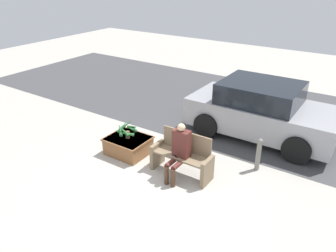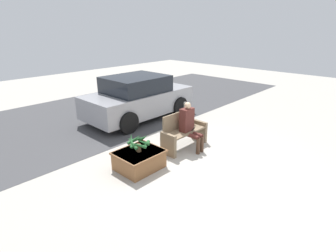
% 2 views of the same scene
% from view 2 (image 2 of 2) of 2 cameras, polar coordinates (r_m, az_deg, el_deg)
% --- Properties ---
extents(ground_plane, '(30.00, 30.00, 0.00)m').
position_cam_2_polar(ground_plane, '(6.57, 8.00, -7.62)').
color(ground_plane, '#ADA89E').
extents(road_surface, '(20.00, 6.00, 0.01)m').
position_cam_2_polar(road_surface, '(10.25, -16.63, 2.28)').
color(road_surface, '#424244').
rests_on(road_surface, ground_plane).
extents(bench, '(1.41, 0.49, 0.97)m').
position_cam_2_polar(bench, '(7.09, 3.36, -1.30)').
color(bench, '#7A664C').
rests_on(bench, ground_plane).
extents(person_seated, '(0.37, 0.63, 1.29)m').
position_cam_2_polar(person_seated, '(6.90, 4.68, 0.40)').
color(person_seated, '#51231E').
rests_on(person_seated, ground_plane).
extents(planter_box, '(1.03, 0.88, 0.43)m').
position_cam_2_polar(planter_box, '(6.15, -6.31, -7.18)').
color(planter_box, brown).
rests_on(planter_box, ground_plane).
extents(potted_plant, '(0.57, 0.58, 0.44)m').
position_cam_2_polar(potted_plant, '(5.95, -6.43, -3.46)').
color(potted_plant, brown).
rests_on(potted_plant, planter_box).
extents(parked_car, '(3.89, 1.98, 1.53)m').
position_cam_2_polar(parked_car, '(9.39, -6.55, 6.13)').
color(parked_car, '#99999E').
rests_on(parked_car, ground_plane).
extents(bollard_post, '(0.12, 0.12, 0.81)m').
position_cam_2_polar(bollard_post, '(8.73, 3.74, 2.87)').
color(bollard_post, slate).
rests_on(bollard_post, ground_plane).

